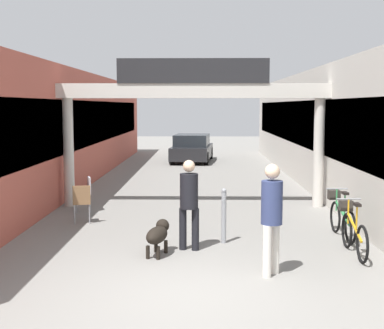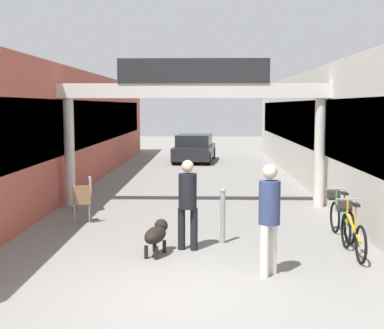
# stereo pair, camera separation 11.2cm
# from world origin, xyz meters

# --- Properties ---
(ground_plane) EXTENTS (80.00, 80.00, 0.00)m
(ground_plane) POSITION_xyz_m (0.00, 0.00, 0.00)
(ground_plane) COLOR gray
(storefront_left) EXTENTS (3.00, 26.00, 3.84)m
(storefront_left) POSITION_xyz_m (-5.09, 11.00, 1.92)
(storefront_left) COLOR #B25142
(storefront_left) RESTS_ON ground_plane
(storefront_right) EXTENTS (3.00, 26.00, 3.84)m
(storefront_right) POSITION_xyz_m (5.09, 11.00, 1.92)
(storefront_right) COLOR beige
(storefront_right) RESTS_ON ground_plane
(arcade_sign_gateway) EXTENTS (7.40, 0.47, 3.93)m
(arcade_sign_gateway) POSITION_xyz_m (0.00, 6.72, 2.78)
(arcade_sign_gateway) COLOR beige
(arcade_sign_gateway) RESTS_ON ground_plane
(pedestrian_with_dog) EXTENTS (0.40, 0.39, 1.70)m
(pedestrian_with_dog) POSITION_xyz_m (0.00, 2.35, 0.98)
(pedestrian_with_dog) COLOR black
(pedestrian_with_dog) RESTS_ON ground_plane
(pedestrian_companion) EXTENTS (0.48, 0.48, 1.80)m
(pedestrian_companion) POSITION_xyz_m (1.35, 0.86, 1.04)
(pedestrian_companion) COLOR silver
(pedestrian_companion) RESTS_ON ground_plane
(dog_on_leash) EXTENTS (0.49, 0.87, 0.61)m
(dog_on_leash) POSITION_xyz_m (-0.55, 2.00, 0.38)
(dog_on_leash) COLOR black
(dog_on_leash) RESTS_ON ground_plane
(bicycle_orange_nearest) EXTENTS (0.46, 1.69, 0.98)m
(bicycle_orange_nearest) POSITION_xyz_m (3.01, 2.16, 0.44)
(bicycle_orange_nearest) COLOR black
(bicycle_orange_nearest) RESTS_ON ground_plane
(bicycle_green_second) EXTENTS (0.46, 1.69, 0.98)m
(bicycle_green_second) POSITION_xyz_m (3.12, 3.42, 0.44)
(bicycle_green_second) COLOR black
(bicycle_green_second) RESTS_ON ground_plane
(bollard_post_metal) EXTENTS (0.10, 0.10, 1.10)m
(bollard_post_metal) POSITION_xyz_m (0.67, 2.88, 0.56)
(bollard_post_metal) COLOR gray
(bollard_post_metal) RESTS_ON ground_plane
(cafe_chair_wood_nearer) EXTENTS (0.48, 0.48, 0.89)m
(cafe_chair_wood_nearer) POSITION_xyz_m (-2.53, 4.61, 0.54)
(cafe_chair_wood_nearer) COLOR gray
(cafe_chair_wood_nearer) RESTS_ON ground_plane
(cafe_chair_aluminium_farther) EXTENTS (0.51, 0.51, 0.89)m
(cafe_chair_aluminium_farther) POSITION_xyz_m (-2.75, 5.98, 0.54)
(cafe_chair_aluminium_farther) COLOR gray
(cafe_chair_aluminium_farther) RESTS_ON ground_plane
(parked_car_black) EXTENTS (2.09, 4.14, 1.33)m
(parked_car_black) POSITION_xyz_m (-0.25, 18.40, 0.64)
(parked_car_black) COLOR black
(parked_car_black) RESTS_ON ground_plane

